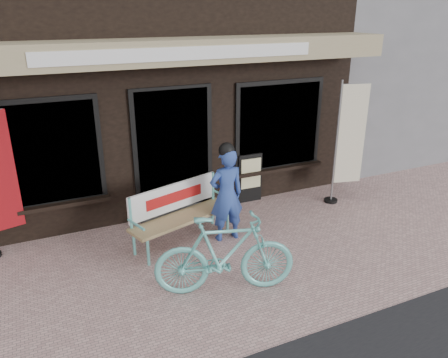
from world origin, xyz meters
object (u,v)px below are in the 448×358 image
nobori_cream (348,141)px  menu_stand (250,177)px  bench (179,209)px  person (226,193)px  bicycle (225,255)px

nobori_cream → menu_stand: 1.85m
bench → menu_stand: bearing=10.4°
bench → menu_stand: menu_stand is taller
bench → person: size_ratio=1.11×
person → menu_stand: 1.50m
bicycle → nobori_cream: nobori_cream is taller
bench → bicycle: 1.46m
bench → person: 0.75m
bicycle → menu_stand: (1.56, 2.33, -0.06)m
bicycle → menu_stand: size_ratio=1.91×
bicycle → menu_stand: bearing=-16.9°
bicycle → nobori_cream: 3.58m
person → bicycle: person is taller
person → menu_stand: person is taller
person → menu_stand: (0.98, 1.11, -0.29)m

